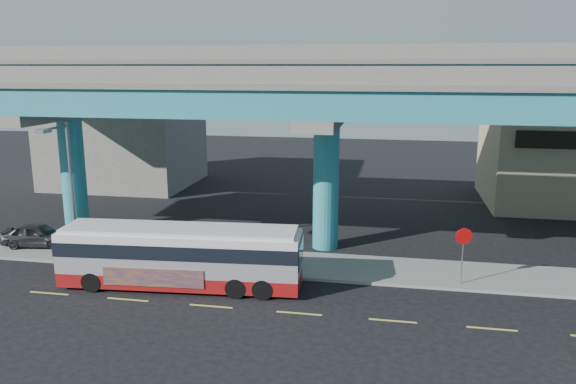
% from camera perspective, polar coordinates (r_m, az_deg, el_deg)
% --- Properties ---
extents(ground, '(120.00, 120.00, 0.00)m').
position_cam_1_polar(ground, '(25.20, 1.26, -11.95)').
color(ground, black).
rests_on(ground, ground).
extents(sidewalk, '(70.00, 4.00, 0.15)m').
position_cam_1_polar(sidewalk, '(30.21, 2.98, -7.52)').
color(sidewalk, gray).
rests_on(sidewalk, ground).
extents(lane_markings, '(58.00, 0.12, 0.01)m').
position_cam_1_polar(lane_markings, '(24.93, 1.15, -12.22)').
color(lane_markings, '#D8C64C').
rests_on(lane_markings, ground).
extents(viaduct, '(52.00, 12.40, 11.70)m').
position_cam_1_polar(viaduct, '(31.96, 4.05, 10.22)').
color(viaduct, teal).
rests_on(viaduct, ground).
extents(building_concrete, '(12.00, 10.00, 9.00)m').
position_cam_1_polar(building_concrete, '(52.62, -16.30, 5.65)').
color(building_concrete, gray).
rests_on(building_concrete, ground).
extents(transit_bus, '(11.82, 3.36, 2.99)m').
position_cam_1_polar(transit_bus, '(27.64, -10.83, -6.25)').
color(transit_bus, maroon).
rests_on(transit_bus, ground).
extents(parked_car, '(2.70, 4.49, 1.38)m').
position_cam_1_polar(parked_car, '(36.05, -24.10, -3.99)').
color(parked_car, '#292A2E').
rests_on(parked_car, sidewalk).
extents(street_lamp, '(0.50, 2.46, 7.51)m').
position_cam_1_polar(street_lamp, '(31.44, -21.76, 1.78)').
color(street_lamp, gray).
rests_on(street_lamp, sidewalk).
extents(stop_sign, '(0.84, 0.22, 2.83)m').
position_cam_1_polar(stop_sign, '(28.27, 17.40, -4.97)').
color(stop_sign, gray).
rests_on(stop_sign, sidewalk).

